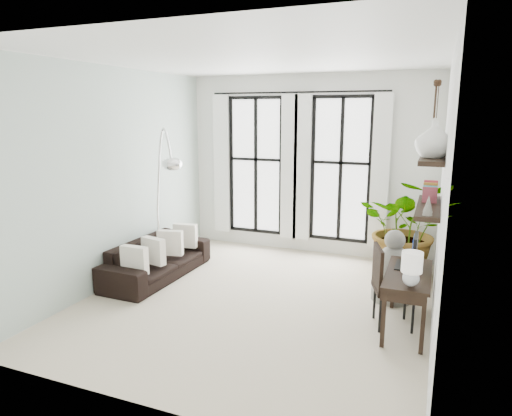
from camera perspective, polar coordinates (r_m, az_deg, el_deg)
The scene contains 16 objects.
floor at distance 6.40m, azimuth 0.13°, elevation -11.50°, with size 5.00×5.00×0.00m, color beige.
ceiling at distance 5.91m, azimuth 0.14°, elevation 18.29°, with size 5.00×5.00×0.00m, color white.
wall_left at distance 7.09m, azimuth -17.07°, elevation 3.74°, with size 5.00×5.00×0.00m, color #AEC2B8.
wall_right at distance 5.54m, azimuth 22.31°, elevation 1.21°, with size 5.00×5.00×0.00m, color white.
wall_back at distance 8.30m, azimuth 6.54°, elevation 5.31°, with size 4.50×4.50×0.00m, color white.
windows at distance 8.29m, azimuth 5.07°, elevation 5.06°, with size 3.26×0.13×2.65m.
wall_shelves at distance 5.44m, azimuth 20.95°, elevation 2.50°, with size 0.25×1.30×0.60m.
sofa at distance 7.34m, azimuth -12.24°, elevation -6.21°, with size 2.01×0.79×0.59m, color black.
throw_pillows at distance 7.23m, azimuth -11.65°, elevation -4.76°, with size 0.40×1.52×0.40m.
plant at distance 7.44m, azimuth 18.41°, elevation -2.37°, with size 1.41×1.23×1.57m, color #2D7228.
desk at distance 5.61m, azimuth 18.46°, elevation -8.15°, with size 0.51×1.20×1.10m.
desk_chair at distance 5.72m, azimuth 16.05°, elevation -8.81°, with size 0.59×0.59×0.99m.
arc_lamp at distance 7.09m, azimuth -11.40°, elevation 4.32°, with size 0.73×0.49×2.32m.
buddha at distance 6.56m, azimuth 16.74°, elevation -7.52°, with size 0.55×0.55×0.99m.
vase_a at distance 5.10m, azimuth 21.33°, elevation 7.99°, with size 0.37×0.37×0.38m, color white.
vase_b at distance 5.50m, azimuth 21.39°, elevation 8.21°, with size 0.37×0.37×0.38m, color white.
Camera 1 is at (2.17, -5.46, 2.54)m, focal length 32.00 mm.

